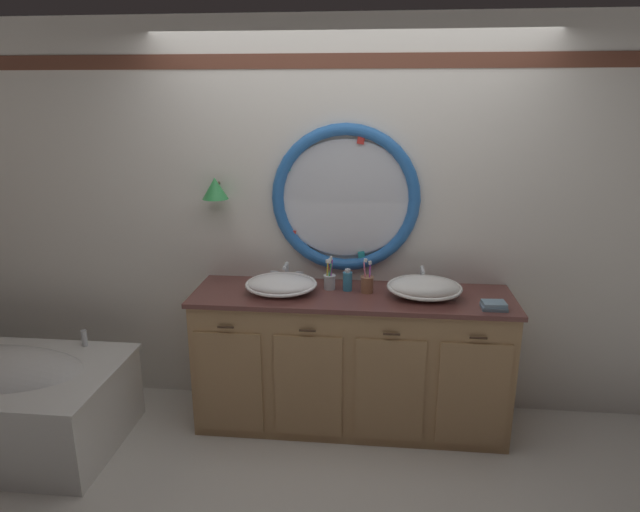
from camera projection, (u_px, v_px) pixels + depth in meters
name	position (u px, v px, depth m)	size (l,w,h in m)	color
ground_plane	(339.00, 444.00, 3.48)	(14.00, 14.00, 0.00)	silver
back_wall_assembly	(346.00, 221.00, 3.67)	(6.40, 0.26, 2.60)	silver
vanity_counter	(351.00, 359.00, 3.61)	(2.02, 0.59, 0.91)	tan
sink_basin_left	(281.00, 284.00, 3.48)	(0.45, 0.45, 0.11)	white
sink_basin_right	(424.00, 287.00, 3.39)	(0.46, 0.46, 0.13)	white
faucet_set_left	(287.00, 274.00, 3.69)	(0.23, 0.13, 0.14)	silver
faucet_set_right	(422.00, 278.00, 3.60)	(0.22, 0.14, 0.14)	silver
toothbrush_holder_left	(330.00, 280.00, 3.55)	(0.08, 0.08, 0.22)	silver
toothbrush_holder_right	(367.00, 283.00, 3.49)	(0.09, 0.09, 0.22)	#996647
soap_dispenser	(348.00, 281.00, 3.52)	(0.06, 0.07, 0.15)	#388EBC
folded_hand_towel	(494.00, 306.00, 3.23)	(0.15, 0.11, 0.04)	#7593A8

